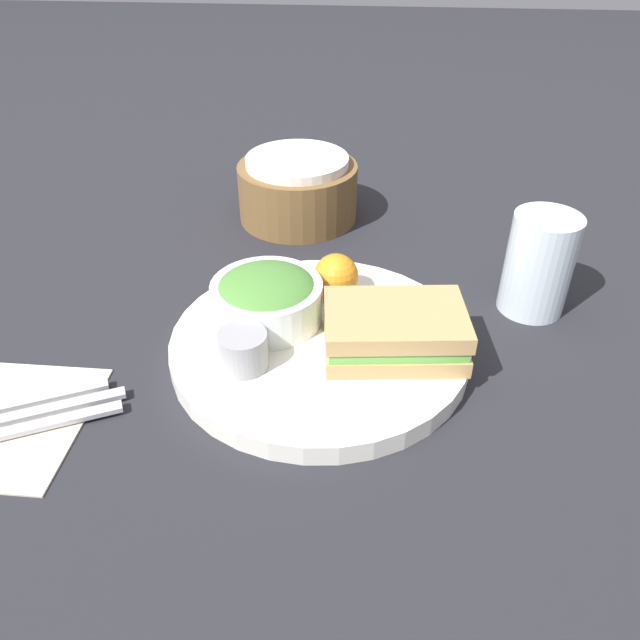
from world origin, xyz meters
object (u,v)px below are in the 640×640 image
(sandwich, at_px, (395,331))
(bread_basket, at_px, (298,189))
(drink_glass, at_px, (539,264))
(salad_bowl, at_px, (267,297))
(dressing_cup, at_px, (243,350))
(fork, at_px, (13,432))
(knife, at_px, (13,418))
(plate, at_px, (320,344))
(spoon, at_px, (14,405))

(sandwich, height_order, bread_basket, bread_basket)
(drink_glass, distance_m, bread_basket, 0.35)
(salad_bowl, xyz_separation_m, dressing_cup, (-0.01, -0.08, -0.01))
(fork, relative_size, knife, 0.95)
(salad_bowl, distance_m, drink_glass, 0.30)
(salad_bowl, height_order, fork, salad_bowl)
(knife, bearing_deg, plate, 180.00)
(drink_glass, height_order, bread_basket, drink_glass)
(sandwich, bearing_deg, plate, 168.98)
(plate, relative_size, fork, 1.62)
(drink_glass, relative_size, spoon, 0.68)
(drink_glass, relative_size, knife, 0.58)
(plate, distance_m, fork, 0.29)
(plate, bearing_deg, bread_basket, 101.00)
(dressing_cup, bearing_deg, sandwich, 14.92)
(dressing_cup, bearing_deg, spoon, -164.26)
(spoon, bearing_deg, salad_bowl, -173.12)
(bread_basket, height_order, fork, bread_basket)
(plate, xyz_separation_m, dressing_cup, (-0.07, -0.05, 0.03))
(drink_glass, distance_m, knife, 0.54)
(bread_basket, bearing_deg, fork, -113.88)
(salad_bowl, relative_size, knife, 0.59)
(drink_glass, distance_m, spoon, 0.55)
(bread_basket, xyz_separation_m, knife, (-0.20, -0.43, -0.04))
(drink_glass, bearing_deg, fork, -153.17)
(salad_bowl, bearing_deg, fork, -139.76)
(dressing_cup, height_order, spoon, dressing_cup)
(bread_basket, distance_m, fork, 0.49)
(salad_bowl, distance_m, bread_basket, 0.28)
(spoon, bearing_deg, fork, 90.00)
(dressing_cup, relative_size, drink_glass, 0.42)
(sandwich, bearing_deg, fork, -158.83)
(sandwich, distance_m, dressing_cup, 0.15)
(plate, relative_size, drink_glass, 2.67)
(dressing_cup, bearing_deg, bread_basket, 88.62)
(drink_glass, xyz_separation_m, bread_basket, (-0.29, 0.20, -0.01))
(spoon, bearing_deg, knife, 90.00)
(bread_basket, relative_size, fork, 0.88)
(bread_basket, bearing_deg, drink_glass, -34.80)
(dressing_cup, distance_m, bread_basket, 0.35)
(plate, relative_size, salad_bowl, 2.62)
(sandwich, bearing_deg, salad_bowl, 162.70)
(knife, distance_m, spoon, 0.02)
(plate, xyz_separation_m, bread_basket, (-0.06, 0.30, 0.03))
(dressing_cup, bearing_deg, drink_glass, 27.64)
(plate, distance_m, salad_bowl, 0.07)
(sandwich, relative_size, knife, 0.73)
(drink_glass, xyz_separation_m, spoon, (-0.50, -0.21, -0.05))
(plate, bearing_deg, knife, -154.53)
(fork, bearing_deg, spoon, -90.00)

